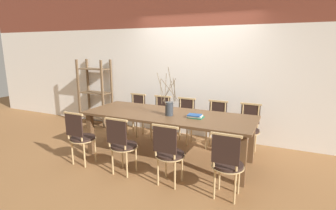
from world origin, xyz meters
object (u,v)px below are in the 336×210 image
at_px(dining_table, 168,119).
at_px(vase_centerpiece, 169,107).
at_px(chair_far_center, 184,119).
at_px(shelving_rack, 95,93).
at_px(book_stack, 195,116).
at_px(chair_near_center, 169,152).

distance_m(dining_table, vase_centerpiece, 0.24).
relative_size(dining_table, chair_far_center, 3.19).
relative_size(chair_far_center, shelving_rack, 0.56).
distance_m(book_stack, shelving_rack, 3.11).
height_order(chair_near_center, shelving_rack, shelving_rack).
bearing_deg(book_stack, dining_table, 175.75).
bearing_deg(shelving_rack, chair_near_center, -33.75).
xyz_separation_m(vase_centerpiece, shelving_rack, (-2.49, 1.16, -0.13)).
distance_m(dining_table, chair_near_center, 0.92).
bearing_deg(chair_near_center, book_stack, 83.10).
xyz_separation_m(chair_far_center, vase_centerpiece, (0.09, -0.89, 0.42)).
xyz_separation_m(dining_table, book_stack, (0.48, -0.04, 0.11)).
height_order(chair_near_center, book_stack, chair_near_center).
bearing_deg(chair_near_center, shelving_rack, 146.25).
bearing_deg(dining_table, book_stack, -4.25).
bearing_deg(dining_table, chair_near_center, -64.33).
xyz_separation_m(dining_table, chair_near_center, (0.39, -0.81, -0.21)).
bearing_deg(book_stack, vase_centerpiece, -173.65).
relative_size(chair_near_center, chair_far_center, 1.00).
distance_m(dining_table, chair_far_center, 0.83).
bearing_deg(vase_centerpiece, chair_far_center, 95.59).
height_order(dining_table, chair_near_center, chair_near_center).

